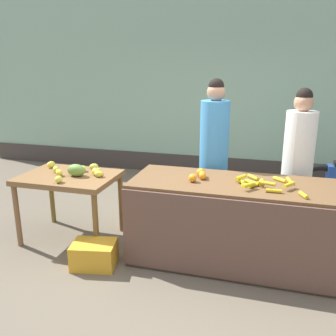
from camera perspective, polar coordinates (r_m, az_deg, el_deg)
The scene contains 11 objects.
ground_plane at distance 4.08m, azimuth 2.35°, elevation -13.38°, with size 24.00×24.00×0.00m, color #665B4C.
market_wall_back at distance 6.64m, azimuth 9.00°, elevation 13.61°, with size 9.89×0.23×3.56m.
fruit_stall_counter at distance 3.80m, azimuth 10.35°, elevation -8.60°, with size 2.11×0.84×0.88m.
side_table_wooden at distance 4.29m, azimuth -15.49°, elevation -2.33°, with size 1.08×0.78×0.79m.
banana_bunch_pile at distance 3.60m, azimuth 15.09°, elevation -2.36°, with size 0.67×0.56×0.07m.
orange_pile at distance 3.70m, azimuth 5.02°, elevation -1.13°, with size 0.16×0.28×0.09m.
mango_papaya_pile at distance 4.23m, azimuth -14.33°, elevation -0.38°, with size 0.84×0.67×0.14m.
vendor_woman_blue_shirt at distance 4.30m, azimuth 7.31°, elevation 1.64°, with size 0.34×0.34×1.87m.
vendor_woman_white_shirt at distance 4.33m, azimuth 19.94°, elevation 0.20°, with size 0.34×0.34×1.78m.
produce_crate at distance 3.86m, azimuth -11.72°, elevation -13.39°, with size 0.44×0.32×0.26m, color gold.
produce_sack at distance 4.73m, azimuth -2.39°, elevation -5.85°, with size 0.36×0.30×0.49m, color tan.
Camera 1 is at (0.81, -3.47, 2.00)m, focal length 38.14 mm.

